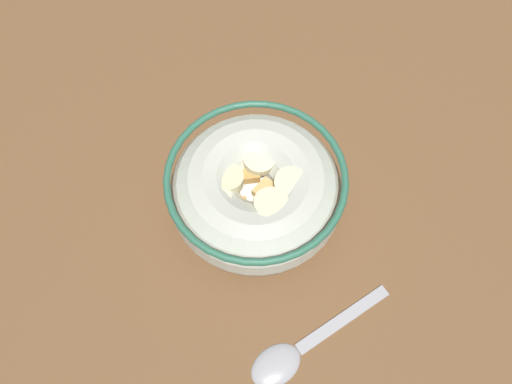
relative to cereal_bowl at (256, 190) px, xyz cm
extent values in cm
cube|color=brown|center=(0.00, 0.02, -4.36)|extent=(91.11, 91.11, 2.00)
cylinder|color=beige|center=(0.00, 0.02, -3.06)|extent=(8.31, 8.31, 0.60)
torus|color=beige|center=(0.00, 0.02, -0.24)|extent=(15.12, 15.12, 6.24)
torus|color=#337259|center=(0.00, 0.02, 2.58)|extent=(15.26, 15.26, 0.60)
cylinder|color=white|center=(0.00, 0.02, 0.18)|extent=(11.37, 11.37, 0.40)
cube|color=#B78947|center=(-1.46, -0.31, 0.86)|extent=(2.34, 2.31, 0.91)
cube|color=#AD7F42|center=(2.83, -1.95, 0.83)|extent=(2.58, 2.59, 0.96)
cube|color=#B78947|center=(0.20, 2.88, 0.72)|extent=(2.00, 2.03, 0.90)
cube|color=tan|center=(2.65, 2.97, 0.94)|extent=(2.55, 2.58, 1.05)
cube|color=tan|center=(-1.14, -3.70, 0.81)|extent=(2.13, 2.10, 0.89)
cube|color=#B78947|center=(0.96, -2.48, 0.84)|extent=(2.53, 2.52, 0.88)
cube|color=tan|center=(0.94, 0.56, 0.98)|extent=(2.39, 2.39, 0.84)
cube|color=#B78947|center=(3.51, 0.21, 0.85)|extent=(2.59, 2.59, 0.90)
cube|color=tan|center=(-4.10, -2.14, 0.81)|extent=(2.58, 2.56, 1.01)
cube|color=tan|center=(0.61, -4.32, 0.72)|extent=(1.92, 1.91, 0.84)
cube|color=tan|center=(-3.95, -0.46, 0.84)|extent=(1.95, 1.95, 0.82)
cube|color=tan|center=(-2.06, 1.32, 0.95)|extent=(1.94, 1.91, 0.90)
cube|color=tan|center=(4.01, 2.02, 0.89)|extent=(2.58, 2.58, 0.87)
cube|color=#AD7F42|center=(-3.08, 3.13, 0.71)|extent=(2.06, 2.01, 0.98)
cube|color=#B78947|center=(-2.26, -2.42, 0.74)|extent=(2.27, 2.26, 0.85)
cylinder|color=beige|center=(-1.21, -2.08, 1.83)|extent=(3.51, 3.54, 1.41)
cylinder|color=#F4EABC|center=(-1.76, 1.16, 1.66)|extent=(3.50, 3.49, 1.32)
cylinder|color=#F4EABC|center=(2.65, -0.20, 2.22)|extent=(3.03, 3.02, 1.11)
cylinder|color=beige|center=(0.28, -3.76, 1.85)|extent=(3.04, 3.02, 1.18)
cylinder|color=beige|center=(1.73, 2.34, 2.21)|extent=(3.17, 3.13, 1.36)
ellipsoid|color=#A5A5AD|center=(13.27, -4.86, -2.96)|extent=(3.45, 4.62, 0.80)
cube|color=#A5A5AD|center=(12.57, 1.85, -3.18)|extent=(1.94, 9.22, 0.36)
camera|label=1|loc=(15.75, -7.89, 35.75)|focal=32.11mm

